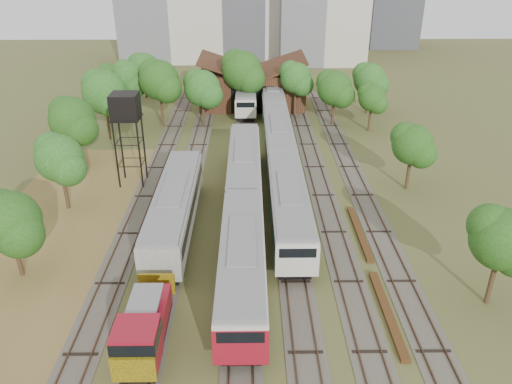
{
  "coord_description": "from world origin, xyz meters",
  "views": [
    {
      "loc": [
        -1.4,
        -20.19,
        22.8
      ],
      "look_at": [
        -0.87,
        20.88,
        2.5
      ],
      "focal_mm": 35.0,
      "sensor_mm": 36.0,
      "label": 1
    }
  ],
  "objects_px": {
    "railcar_green_set": "(278,139)",
    "shunter_locomotive": "(144,330)",
    "water_tower": "(125,109)",
    "railcar_red_set": "(244,207)"
  },
  "relations": [
    {
      "from": "railcar_green_set",
      "to": "water_tower",
      "type": "bearing_deg",
      "value": -154.5
    },
    {
      "from": "shunter_locomotive",
      "to": "water_tower",
      "type": "bearing_deg",
      "value": 103.31
    },
    {
      "from": "shunter_locomotive",
      "to": "water_tower",
      "type": "relative_size",
      "value": 0.83
    },
    {
      "from": "water_tower",
      "to": "railcar_green_set",
      "type": "bearing_deg",
      "value": 25.5
    },
    {
      "from": "railcar_red_set",
      "to": "shunter_locomotive",
      "type": "relative_size",
      "value": 4.27
    },
    {
      "from": "railcar_red_set",
      "to": "railcar_green_set",
      "type": "height_order",
      "value": "railcar_red_set"
    },
    {
      "from": "shunter_locomotive",
      "to": "railcar_green_set",
      "type": "bearing_deg",
      "value": 72.85
    },
    {
      "from": "railcar_green_set",
      "to": "shunter_locomotive",
      "type": "bearing_deg",
      "value": -107.15
    },
    {
      "from": "railcar_red_set",
      "to": "water_tower",
      "type": "height_order",
      "value": "water_tower"
    },
    {
      "from": "shunter_locomotive",
      "to": "railcar_red_set",
      "type": "bearing_deg",
      "value": 68.25
    }
  ]
}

